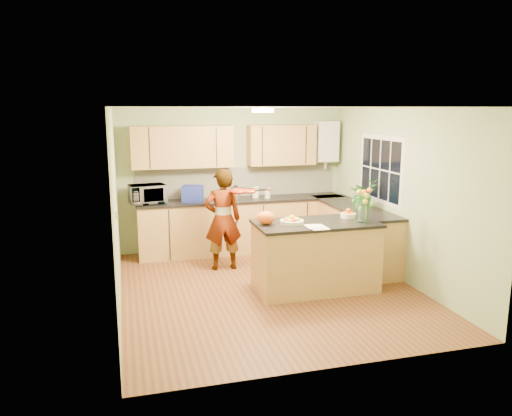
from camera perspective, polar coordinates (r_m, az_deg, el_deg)
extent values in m
plane|color=#5D2E1A|center=(7.09, 1.41, -9.21)|extent=(4.50, 4.50, 0.00)
cube|color=white|center=(6.64, 1.52, 11.44)|extent=(4.00, 4.50, 0.02)
cube|color=#97AC7B|center=(8.90, -2.68, 3.33)|extent=(4.00, 0.02, 2.50)
cube|color=#97AC7B|center=(4.69, 9.34, -4.10)|extent=(4.00, 0.02, 2.50)
cube|color=#97AC7B|center=(6.48, -15.74, -0.10)|extent=(0.02, 4.50, 2.50)
cube|color=#97AC7B|center=(7.56, 16.15, 1.47)|extent=(0.02, 4.50, 2.50)
cube|color=#A47141|center=(8.79, -1.57, -2.08)|extent=(3.60, 0.60, 0.90)
cube|color=black|center=(8.68, -1.57, 0.92)|extent=(3.64, 0.62, 0.04)
cube|color=#A47141|center=(8.31, 11.05, -3.07)|extent=(0.60, 2.20, 0.90)
cube|color=black|center=(8.21, 11.11, 0.11)|extent=(0.62, 2.24, 0.04)
cube|color=white|center=(8.92, -2.03, 3.02)|extent=(3.60, 0.02, 0.52)
cube|color=#A47141|center=(8.52, -8.43, 6.92)|extent=(1.70, 0.34, 0.70)
cube|color=#A47141|center=(8.90, 2.92, 7.21)|extent=(1.20, 0.34, 0.70)
cube|color=silver|center=(9.20, 7.98, 7.56)|extent=(0.40, 0.30, 0.72)
cylinder|color=#B2B3B7|center=(9.24, 7.91, 5.09)|extent=(0.06, 0.06, 0.20)
cube|color=silver|center=(8.03, 14.02, 4.29)|extent=(0.01, 1.30, 1.05)
cube|color=black|center=(8.03, 13.99, 4.29)|extent=(0.01, 1.18, 0.92)
cube|color=silver|center=(5.88, -15.66, -0.74)|extent=(0.02, 0.09, 0.09)
cylinder|color=#FFEABF|center=(6.93, 0.79, 11.11)|extent=(0.30, 0.30, 0.06)
cylinder|color=silver|center=(6.93, 0.79, 11.35)|extent=(0.10, 0.10, 0.02)
cube|color=#A47141|center=(6.99, 6.79, -5.62)|extent=(1.64, 0.82, 0.92)
cube|color=black|center=(6.86, 6.88, -1.78)|extent=(1.68, 0.86, 0.04)
cylinder|color=beige|center=(6.73, 4.12, -1.59)|extent=(0.32, 0.32, 0.05)
cylinder|color=beige|center=(7.21, 10.50, -0.84)|extent=(0.21, 0.21, 0.06)
cylinder|color=silver|center=(6.92, 12.08, -0.67)|extent=(0.12, 0.12, 0.24)
ellipsoid|color=#F05D13|center=(6.66, 1.14, -1.12)|extent=(0.24, 0.21, 0.18)
cube|color=white|center=(6.55, 7.05, -2.18)|extent=(0.23, 0.31, 0.01)
imported|color=tan|center=(7.74, -3.81, -1.33)|extent=(0.59, 0.39, 1.59)
imported|color=silver|center=(8.42, -12.31, 1.56)|extent=(0.63, 0.48, 0.31)
cube|color=navy|center=(8.49, -7.26, 1.65)|extent=(0.40, 0.34, 0.27)
cylinder|color=#B2B3B7|center=(8.66, -2.31, 1.72)|extent=(0.15, 0.15, 0.21)
sphere|color=black|center=(8.63, -2.31, 2.65)|extent=(0.08, 0.08, 0.08)
cylinder|color=beige|center=(8.78, -0.04, 1.81)|extent=(0.13, 0.13, 0.19)
cylinder|color=silver|center=(8.73, 1.33, 1.63)|extent=(0.12, 0.12, 0.15)
imported|color=#286A23|center=(7.92, 12.15, 1.59)|extent=(0.54, 0.50, 0.48)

